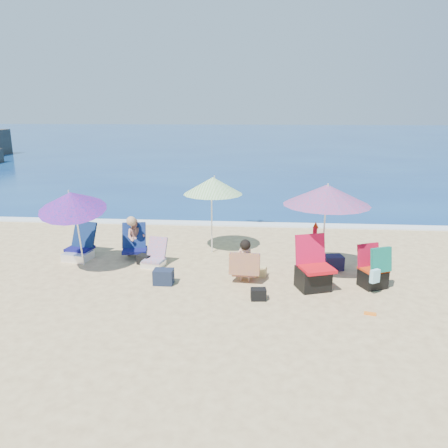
# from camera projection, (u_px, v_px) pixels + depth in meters

# --- Properties ---
(ground) EXTENTS (120.00, 120.00, 0.00)m
(ground) POSITION_uv_depth(u_px,v_px,m) (235.00, 290.00, 8.94)
(ground) COLOR #D8BC84
(ground) RESTS_ON ground
(sea) EXTENTS (120.00, 80.00, 0.12)m
(sea) POSITION_uv_depth(u_px,v_px,m) (257.00, 138.00, 52.32)
(sea) COLOR navy
(sea) RESTS_ON ground
(foam) EXTENTS (120.00, 0.50, 0.04)m
(foam) POSITION_uv_depth(u_px,v_px,m) (244.00, 224.00, 13.85)
(foam) COLOR white
(foam) RESTS_ON ground
(umbrella_turquoise) EXTENTS (2.12, 2.12, 2.06)m
(umbrella_turquoise) POSITION_uv_depth(u_px,v_px,m) (327.00, 195.00, 9.13)
(umbrella_turquoise) COLOR silver
(umbrella_turquoise) RESTS_ON ground
(umbrella_striped) EXTENTS (1.78, 1.78, 1.94)m
(umbrella_striped) POSITION_uv_depth(u_px,v_px,m) (213.00, 186.00, 10.87)
(umbrella_striped) COLOR white
(umbrella_striped) RESTS_ON ground
(umbrella_blue) EXTENTS (1.65, 1.70, 1.97)m
(umbrella_blue) POSITION_uv_depth(u_px,v_px,m) (72.00, 201.00, 9.50)
(umbrella_blue) COLOR white
(umbrella_blue) RESTS_ON ground
(furled_umbrella) EXTENTS (0.13, 0.13, 1.22)m
(furled_umbrella) POSITION_uv_depth(u_px,v_px,m) (314.00, 247.00, 9.50)
(furled_umbrella) COLOR #A60B27
(furled_umbrella) RESTS_ON ground
(chair_navy) EXTENTS (0.72, 0.94, 0.82)m
(chair_navy) POSITION_uv_depth(u_px,v_px,m) (80.00, 249.00, 10.79)
(chair_navy) COLOR #0E0D4D
(chair_navy) RESTS_ON ground
(chair_rainbow) EXTENTS (0.57, 0.65, 0.64)m
(chair_rainbow) POSITION_uv_depth(u_px,v_px,m) (154.00, 259.00, 10.24)
(chair_rainbow) COLOR #E25054
(chair_rainbow) RESTS_ON ground
(camp_chair_left) EXTENTS (0.82, 0.83, 1.09)m
(camp_chair_left) POSITION_uv_depth(u_px,v_px,m) (313.00, 273.00, 8.92)
(camp_chair_left) COLOR red
(camp_chair_left) RESTS_ON ground
(camp_chair_right) EXTENTS (0.65, 0.87, 0.90)m
(camp_chair_right) POSITION_uv_depth(u_px,v_px,m) (374.00, 272.00, 8.98)
(camp_chair_right) COLOR #BF330D
(camp_chair_right) RESTS_ON ground
(person_center) EXTENTS (0.64, 0.56, 0.93)m
(person_center) POSITION_uv_depth(u_px,v_px,m) (245.00, 262.00, 9.24)
(person_center) COLOR tan
(person_center) RESTS_ON ground
(person_left) EXTENTS (0.70, 0.74, 1.05)m
(person_left) POSITION_uv_depth(u_px,v_px,m) (135.00, 237.00, 10.84)
(person_left) COLOR tan
(person_left) RESTS_ON ground
(bag_navy_a) EXTENTS (0.40, 0.29, 0.31)m
(bag_navy_a) POSITION_uv_depth(u_px,v_px,m) (163.00, 277.00, 9.20)
(bag_navy_a) COLOR #182135
(bag_navy_a) RESTS_ON ground
(bag_black_a) EXTENTS (0.37, 0.33, 0.23)m
(bag_black_a) POSITION_uv_depth(u_px,v_px,m) (144.00, 260.00, 10.37)
(bag_black_a) COLOR black
(bag_black_a) RESTS_ON ground
(bag_tan) EXTENTS (0.28, 0.23, 0.21)m
(bag_tan) POSITION_uv_depth(u_px,v_px,m) (260.00, 271.00, 9.64)
(bag_tan) COLOR tan
(bag_tan) RESTS_ON ground
(bag_navy_b) EXTENTS (0.48, 0.40, 0.32)m
(bag_navy_b) POSITION_uv_depth(u_px,v_px,m) (333.00, 263.00, 10.03)
(bag_navy_b) COLOR #1B1938
(bag_navy_b) RESTS_ON ground
(bag_black_b) EXTENTS (0.31, 0.23, 0.22)m
(bag_black_b) POSITION_uv_depth(u_px,v_px,m) (258.00, 294.00, 8.45)
(bag_black_b) COLOR black
(bag_black_b) RESTS_ON ground
(orange_item) EXTENTS (0.23, 0.14, 0.03)m
(orange_item) POSITION_uv_depth(u_px,v_px,m) (370.00, 314.00, 7.87)
(orange_item) COLOR orange
(orange_item) RESTS_ON ground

